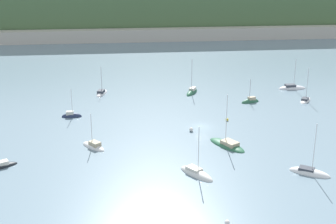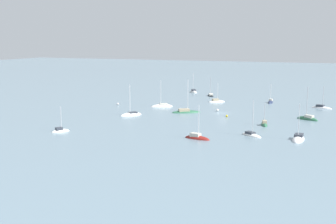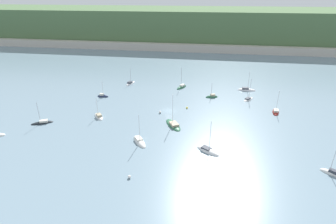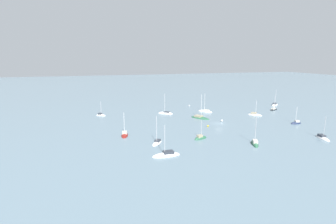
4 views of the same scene
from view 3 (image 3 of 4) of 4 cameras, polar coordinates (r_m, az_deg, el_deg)
The scene contains 19 objects.
ground_plane at distance 92.89m, azimuth 0.16°, elevation 0.26°, with size 600.00×600.00×0.00m, color slate.
hillside_ridge at distance 231.94m, azimuth 6.13°, elevation 18.32°, with size 436.69×83.25×25.84m.
shore_town_strip at distance 188.96m, azimuth 5.11°, elevation 13.71°, with size 371.18×6.00×5.05m.
sailboat_0 at distance 122.08m, azimuth -8.16°, elevation 6.18°, with size 3.89×6.99×7.88m.
sailboat_1 at distance 93.34m, azimuth -25.68°, elevation -2.16°, with size 6.83×4.87×7.88m.
sailboat_2 at distance 82.87m, azimuth 1.14°, elevation -2.86°, with size 7.32×9.23×10.96m.
sailboat_3 at distance 106.26m, azimuth 9.51°, elevation 3.23°, with size 5.14×2.97×6.85m.
sailboat_4 at distance 115.75m, azimuth 2.99°, elevation 5.37°, with size 4.73×6.78×10.16m.
sailboat_5 at distance 70.92m, azimuth 8.66°, elevation -8.40°, with size 7.02×5.78×10.02m.
sailboat_6 at distance 117.29m, azimuth 16.70°, elevation 4.58°, with size 7.55×2.60×9.23m.
sailboat_7 at distance 74.53m, azimuth -6.23°, elevation -6.46°, with size 6.16×7.31×9.65m.
sailboat_8 at distance 108.62m, azimuth -13.99°, elevation 3.31°, with size 4.59×1.62×7.50m.
sailboat_9 at distance 99.10m, azimuth 22.39°, elevation -0.01°, with size 3.36×6.64×8.57m.
sailboat_10 at distance 107.22m, azimuth 17.06°, elevation 2.64°, with size 5.24×6.23×8.95m.
sailboat_12 at distance 91.31m, azimuth -14.85°, elevation -0.99°, with size 5.57×6.04×7.45m.
sailboat_13 at distance 73.13m, azimuth 31.88°, elevation -11.20°, with size 4.66×3.86×7.01m.
mooring_buoy_0 at distance 90.91m, azimuth -1.74°, elevation -0.03°, with size 0.84×0.84×0.84m.
mooring_buoy_1 at distance 94.79m, azimuth 4.15°, elevation 0.93°, with size 0.64×0.64×0.64m.
mooring_buoy_2 at distance 61.70m, azimuth -8.42°, elevation -13.78°, with size 0.74×0.74×0.74m.
Camera 3 is at (13.14, -83.47, 38.57)m, focal length 28.00 mm.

